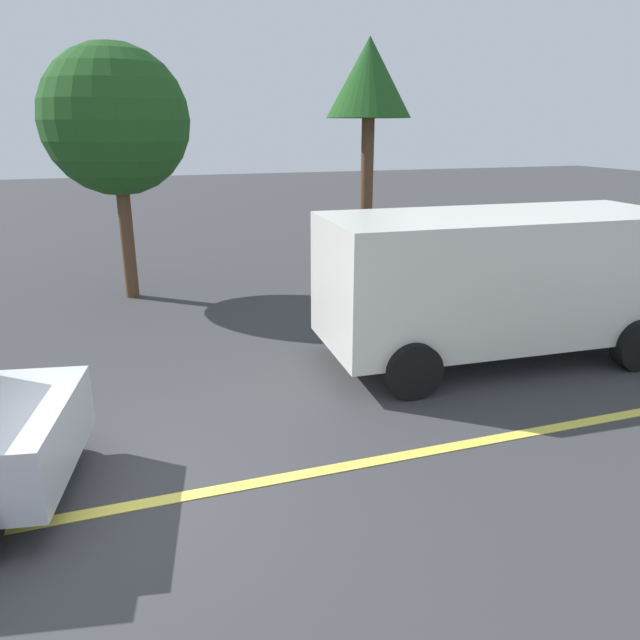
# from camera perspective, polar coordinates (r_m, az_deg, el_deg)

# --- Properties ---
(ground_plane) EXTENTS (80.00, 80.00, 0.00)m
(ground_plane) POSITION_cam_1_polar(r_m,az_deg,el_deg) (6.12, -19.88, -16.85)
(ground_plane) COLOR #38383A
(lane_marking_centre) EXTENTS (28.00, 0.16, 0.01)m
(lane_marking_centre) POSITION_cam_1_polar(r_m,az_deg,el_deg) (6.63, 7.57, -12.83)
(lane_marking_centre) COLOR #E0D14C
(white_van) EXTENTS (5.29, 2.46, 2.20)m
(white_van) POSITION_cam_1_polar(r_m,az_deg,el_deg) (9.25, 16.75, 3.98)
(white_van) COLOR silver
(white_van) RESTS_ON ground_plane
(tree_left_verge) EXTENTS (2.83, 2.83, 4.91)m
(tree_left_verge) POSITION_cam_1_polar(r_m,az_deg,el_deg) (12.63, -18.97, 17.53)
(tree_left_verge) COLOR #513823
(tree_left_verge) RESTS_ON ground_plane
(tree_right_verge) EXTENTS (1.94, 1.94, 5.30)m
(tree_right_verge) POSITION_cam_1_polar(r_m,az_deg,el_deg) (14.49, 4.72, 21.64)
(tree_right_verge) COLOR #513823
(tree_right_verge) RESTS_ON ground_plane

